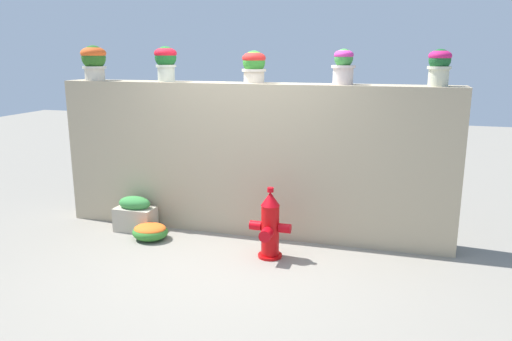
# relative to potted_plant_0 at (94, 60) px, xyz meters

# --- Properties ---
(ground_plane) EXTENTS (24.00, 24.00, 0.00)m
(ground_plane) POSITION_rel_potted_plant_0_xyz_m (2.10, -1.00, -2.14)
(ground_plane) COLOR gray
(stone_wall) EXTENTS (4.90, 0.41, 1.87)m
(stone_wall) POSITION_rel_potted_plant_0_xyz_m (2.10, 0.04, -1.20)
(stone_wall) COLOR tan
(stone_wall) RESTS_ON ground
(potted_plant_0) EXTENTS (0.32, 0.32, 0.45)m
(potted_plant_0) POSITION_rel_potted_plant_0_xyz_m (0.00, 0.00, 0.00)
(potted_plant_0) COLOR beige
(potted_plant_0) RESTS_ON stone_wall
(potted_plant_1) EXTENTS (0.28, 0.28, 0.43)m
(potted_plant_1) POSITION_rel_potted_plant_0_xyz_m (1.02, 0.02, -0.00)
(potted_plant_1) COLOR beige
(potted_plant_1) RESTS_ON stone_wall
(potted_plant_2) EXTENTS (0.29, 0.29, 0.38)m
(potted_plant_2) POSITION_rel_potted_plant_0_xyz_m (2.15, 0.06, -0.05)
(potted_plant_2) COLOR beige
(potted_plant_2) RESTS_ON stone_wall
(potted_plant_3) EXTENTS (0.27, 0.27, 0.40)m
(potted_plant_3) POSITION_rel_potted_plant_0_xyz_m (3.21, 0.03, -0.05)
(potted_plant_3) COLOR beige
(potted_plant_3) RESTS_ON stone_wall
(potted_plant_4) EXTENTS (0.25, 0.25, 0.39)m
(potted_plant_4) POSITION_rel_potted_plant_0_xyz_m (4.22, 0.01, -0.03)
(potted_plant_4) COLOR beige
(potted_plant_4) RESTS_ON stone_wall
(fire_hydrant) EXTENTS (0.46, 0.38, 0.80)m
(fire_hydrant) POSITION_rel_potted_plant_0_xyz_m (2.56, -0.71, -1.78)
(fire_hydrant) COLOR red
(fire_hydrant) RESTS_ON ground
(flower_bush_left) EXTENTS (0.44, 0.40, 0.20)m
(flower_bush_left) POSITION_rel_potted_plant_0_xyz_m (1.01, -0.59, -2.03)
(flower_bush_left) COLOR #357C2E
(flower_bush_left) RESTS_ON ground
(planter_box) EXTENTS (0.50, 0.29, 0.45)m
(planter_box) POSITION_rel_potted_plant_0_xyz_m (0.69, -0.37, -1.92)
(planter_box) COLOR #B0A48F
(planter_box) RESTS_ON ground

